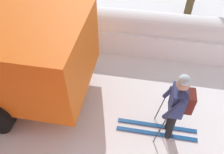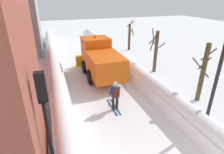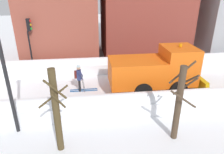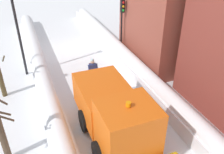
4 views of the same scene
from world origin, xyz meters
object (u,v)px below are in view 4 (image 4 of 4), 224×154
(skier, at_px, (93,70))
(street_lamp, at_px, (17,24))
(plow_truck, at_px, (114,114))
(traffic_light_pole, at_px, (122,17))

(skier, distance_m, street_lamp, 5.44)
(skier, xyz_separation_m, street_lamp, (3.87, -2.85, 2.54))
(plow_truck, distance_m, skier, 5.01)
(traffic_light_pole, bearing_deg, skier, 45.58)
(traffic_light_pole, bearing_deg, street_lamp, 5.54)
(skier, bearing_deg, plow_truck, 83.61)
(skier, height_order, traffic_light_pole, traffic_light_pole)
(traffic_light_pole, distance_m, street_lamp, 7.43)
(traffic_light_pole, bearing_deg, plow_truck, 64.57)
(plow_truck, bearing_deg, skier, -96.39)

